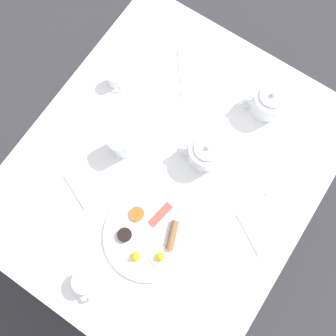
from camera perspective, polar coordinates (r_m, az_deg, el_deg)
ground_plane at (r=1.88m, az=0.00°, el=-5.04°), size 8.00×8.00×0.00m
table at (r=1.22m, az=0.00°, el=-0.86°), size 1.01×1.19×0.73m
breakfast_plate at (r=1.13m, az=-3.34°, el=-11.72°), size 0.31×0.31×0.04m
teapot_near at (r=1.13m, az=6.56°, el=2.83°), size 0.19×0.13×0.11m
teapot_far at (r=1.24m, az=17.05°, el=11.04°), size 0.17×0.14×0.11m
teacup_with_saucer_left at (r=1.14m, az=-14.01°, el=-18.48°), size 0.13×0.13×0.06m
water_glass_tall at (r=1.14m, az=-8.21°, el=4.32°), size 0.08×0.08×0.10m
creamer_jug at (r=1.27m, az=-9.36°, el=15.09°), size 0.08×0.05×0.06m
napkin_folded at (r=1.18m, az=-13.92°, el=-2.83°), size 0.18×0.15×0.01m
fork_by_plate at (r=1.16m, az=13.91°, el=-11.17°), size 0.15×0.09×0.00m
knife_by_plate at (r=1.29m, az=2.29°, el=16.25°), size 0.13×0.17×0.00m
fork_spare at (r=1.22m, az=19.03°, el=-1.04°), size 0.02×0.19×0.00m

